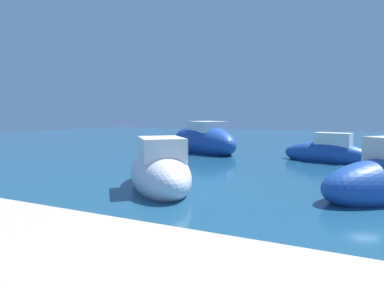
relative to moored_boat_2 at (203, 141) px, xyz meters
name	(u,v)px	position (x,y,z in m)	size (l,w,h in m)	color
moored_boat_2	(203,141)	(0.00, 0.00, 0.00)	(6.24, 5.48, 2.23)	#1E479E
moored_boat_6	(326,153)	(6.80, -1.41, -0.22)	(4.05, 2.21, 1.60)	#1E479E
moored_boat_7	(160,171)	(2.59, -9.33, -0.12)	(3.82, 4.09, 1.85)	white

